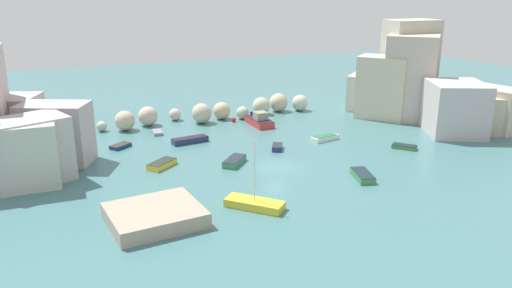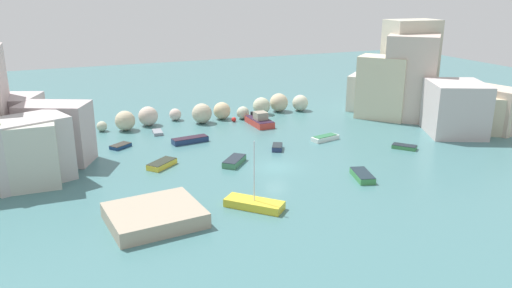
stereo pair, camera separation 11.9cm
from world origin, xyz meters
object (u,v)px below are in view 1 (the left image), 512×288
object	(u,v)px
moored_boat_1	(255,204)
moored_boat_6	(325,138)
moored_boat_4	(162,164)
moored_boat_9	(143,203)
channel_buoy	(234,119)
moored_boat_3	(120,146)
moored_boat_10	(157,132)
moored_boat_5	(190,140)
moored_boat_7	(234,161)
moored_boat_11	(404,147)
stone_dock	(155,215)
moored_boat_0	(259,120)
moored_boat_8	(363,175)
moored_boat_2	(277,147)

from	to	relation	value
moored_boat_1	moored_boat_6	size ratio (longest dim) A/B	1.58
moored_boat_4	moored_boat_9	xyz separation A→B (m)	(-3.75, -9.21, -0.01)
channel_buoy	moored_boat_3	xyz separation A→B (m)	(-16.59, -6.07, -0.11)
moored_boat_1	moored_boat_10	world-z (taller)	moored_boat_1
moored_boat_3	moored_boat_6	distance (m)	24.98
moored_boat_10	moored_boat_9	bearing A→B (deg)	169.02
moored_boat_5	moored_boat_6	xyz separation A→B (m)	(15.87, -5.46, -0.05)
moored_boat_1	moored_boat_4	bearing A→B (deg)	156.97
moored_boat_1	moored_boat_4	xyz separation A→B (m)	(-5.16, 13.37, -0.07)
moored_boat_3	moored_boat_9	bearing A→B (deg)	-128.20
moored_boat_4	moored_boat_7	bearing A→B (deg)	-55.97
moored_boat_1	moored_boat_7	world-z (taller)	moored_boat_1
moored_boat_1	moored_boat_7	size ratio (longest dim) A/B	1.67
moored_boat_4	moored_boat_5	world-z (taller)	moored_boat_5
moored_boat_5	moored_boat_9	world-z (taller)	moored_boat_5
channel_buoy	moored_boat_7	xyz separation A→B (m)	(-6.04, -16.65, -0.00)
moored_boat_9	moored_boat_11	distance (m)	31.93
moored_boat_6	stone_dock	bearing A→B (deg)	18.22
stone_dock	moored_boat_0	bearing A→B (deg)	51.20
moored_boat_8	moored_boat_10	size ratio (longest dim) A/B	1.62
moored_boat_1	moored_boat_9	xyz separation A→B (m)	(-8.91, 4.16, -0.08)
channel_buoy	moored_boat_8	size ratio (longest dim) A/B	0.17
moored_boat_6	moored_boat_9	world-z (taller)	moored_boat_9
moored_boat_10	moored_boat_8	bearing A→B (deg)	-142.45
channel_buoy	moored_boat_5	size ratio (longest dim) A/B	0.15
moored_boat_6	moored_boat_11	world-z (taller)	moored_boat_6
moored_boat_6	moored_boat_3	bearing A→B (deg)	-28.23
moored_boat_7	moored_boat_8	distance (m)	13.69
moored_boat_5	moored_boat_8	world-z (taller)	moored_boat_5
moored_boat_3	moored_boat_4	xyz separation A→B (m)	(3.12, -8.42, 0.09)
moored_boat_9	stone_dock	bearing A→B (deg)	-86.93
channel_buoy	moored_boat_3	world-z (taller)	channel_buoy
moored_boat_2	moored_boat_5	distance (m)	10.96
stone_dock	moored_boat_4	world-z (taller)	stone_dock
moored_boat_5	moored_boat_8	distance (m)	22.30
moored_boat_6	moored_boat_9	distance (m)	27.03
moored_boat_2	moored_boat_11	bearing A→B (deg)	-83.09
moored_boat_9	moored_boat_10	world-z (taller)	moored_boat_9
moored_boat_7	channel_buoy	bearing A→B (deg)	21.47
stone_dock	moored_boat_10	world-z (taller)	stone_dock
moored_boat_7	moored_boat_10	xyz separation A→B (m)	(-5.24, 14.80, -0.14)
moored_boat_4	moored_boat_10	world-z (taller)	moored_boat_4
moored_boat_5	moored_boat_9	distance (m)	18.66
moored_boat_5	moored_boat_11	size ratio (longest dim) A/B	1.57
moored_boat_0	moored_boat_3	size ratio (longest dim) A/B	1.91
channel_buoy	moored_boat_9	xyz separation A→B (m)	(-17.22, -23.70, -0.03)
moored_boat_6	moored_boat_7	xyz separation A→B (m)	(-13.52, -3.92, 0.04)
moored_boat_7	moored_boat_10	size ratio (longest dim) A/B	1.52
moored_boat_2	moored_boat_3	world-z (taller)	moored_boat_2
moored_boat_9	moored_boat_0	bearing A→B (deg)	43.83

